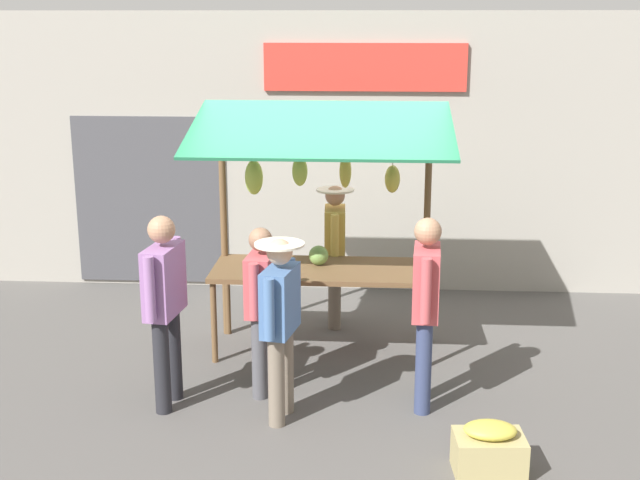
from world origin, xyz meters
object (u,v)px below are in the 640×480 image
shopper_in_striped_shirt (165,297)px  produce_crate_near (489,450)px  shopper_with_shopping_bag (426,299)px  shopper_in_grey_tee (262,300)px  market_stall (321,203)px  shopper_with_ponytail (280,316)px  vendor_with_sunhat (335,245)px

shopper_in_striped_shirt → produce_crate_near: (-2.67, 0.98, -0.81)m
shopper_with_shopping_bag → shopper_in_grey_tee: (1.44, -0.20, -0.11)m
market_stall → shopper_with_shopping_bag: size_ratio=1.47×
shopper_with_ponytail → shopper_with_shopping_bag: shopper_with_shopping_bag is taller
market_stall → shopper_in_striped_shirt: 1.95m
shopper_in_striped_shirt → shopper_in_grey_tee: 0.86m
vendor_with_sunhat → shopper_in_grey_tee: bearing=-20.0°
shopper_in_striped_shirt → shopper_with_ponytail: bearing=-93.5°
vendor_with_sunhat → shopper_in_grey_tee: 1.88m
market_stall → shopper_in_grey_tee: 1.34m
market_stall → shopper_with_shopping_bag: (-0.98, 1.27, -0.54)m
market_stall → produce_crate_near: size_ratio=4.56×
shopper_in_grey_tee → produce_crate_near: shopper_in_grey_tee is taller
shopper_with_shopping_bag → shopper_in_grey_tee: size_ratio=1.10×
vendor_with_sunhat → shopper_in_striped_shirt: size_ratio=0.92×
vendor_with_sunhat → shopper_in_striped_shirt: shopper_in_striped_shirt is taller
market_stall → shopper_in_striped_shirt: bearing=48.3°
market_stall → shopper_in_striped_shirt: (1.25, 1.40, -0.53)m
market_stall → shopper_in_striped_shirt: market_stall is taller
shopper_with_shopping_bag → produce_crate_near: bearing=-154.8°
shopper_with_shopping_bag → produce_crate_near: shopper_with_shopping_bag is taller
shopper_in_striped_shirt → market_stall: bearing=-34.6°
market_stall → vendor_with_sunhat: 0.95m
market_stall → produce_crate_near: (-1.42, 2.38, -1.35)m
shopper_with_ponytail → shopper_in_striped_shirt: bearing=90.3°
shopper_with_ponytail → market_stall: bearing=2.5°
shopper_with_ponytail → shopper_with_shopping_bag: bearing=-64.2°
produce_crate_near → shopper_in_grey_tee: bearing=-35.0°
shopper_with_shopping_bag → vendor_with_sunhat: bearing=27.6°
market_stall → shopper_with_ponytail: bearing=81.7°
shopper_with_ponytail → shopper_in_striped_shirt: shopper_in_striped_shirt is taller
market_stall → produce_crate_near: market_stall is taller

